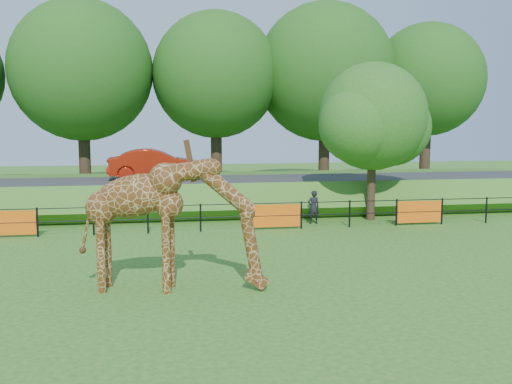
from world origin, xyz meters
The scene contains 9 objects.
ground centered at (0.00, 0.00, 0.00)m, with size 90.00×90.00×0.00m, color #2A6318.
giraffe centered at (-1.19, 0.36, 1.67)m, with size 4.68×0.86×3.35m, color #583012, non-canonical shape.
perimeter_fence centered at (0.00, 8.00, 0.55)m, with size 28.07×0.10×1.10m, color black, non-canonical shape.
embankment centered at (0.00, 15.50, 0.65)m, with size 40.00×9.00×1.30m, color #2A6318.
road centered at (0.00, 14.00, 1.36)m, with size 40.00×5.00×0.12m, color #303032.
car_red centered at (-1.76, 14.77, 2.17)m, with size 1.58×4.54×1.50m, color #B1200C.
visitor centered at (4.77, 9.01, 0.70)m, with size 0.51×0.34×1.40m, color black.
tree_east centered at (7.60, 9.63, 4.28)m, with size 5.40×4.71×6.76m.
bg_tree_line centered at (1.89, 22.00, 7.19)m, with size 37.30×8.80×11.82m.
Camera 1 is at (-1.49, -13.74, 4.17)m, focal length 40.00 mm.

